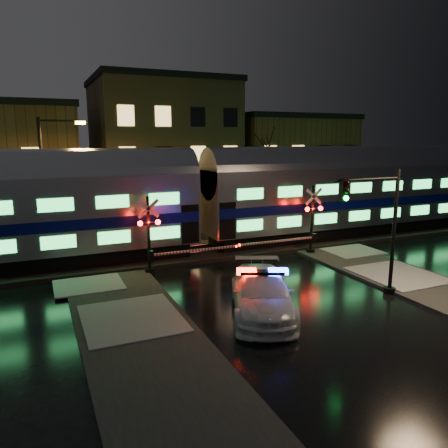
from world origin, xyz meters
The scene contains 11 objects.
ground centered at (0.00, 0.00, 0.00)m, with size 120.00×120.00×0.00m, color black.
ballast centered at (0.00, 5.00, 0.12)m, with size 90.00×4.20×0.24m, color black.
sidewalk_left centered at (-6.50, -6.00, 0.06)m, with size 4.00×20.00×0.12m, color #2D2D2D.
building_mid centered at (2.00, 22.50, 5.75)m, with size 12.00×11.00×11.50m, color brown.
building_right centered at (15.00, 22.00, 4.25)m, with size 12.00×10.00×8.50m, color #51351F.
train centered at (-0.81, 5.00, 3.38)m, with size 51.00×3.12×5.92m.
police_car centered at (-1.72, -4.25, 0.81)m, with size 4.28×6.00×1.79m.
crossing_signal_right centered at (4.78, 2.30, 1.65)m, with size 5.66×0.65×4.00m.
crossing_signal_left centered at (-4.08, 2.30, 1.61)m, with size 5.52×0.64×3.91m.
traffic_light centered at (3.60, -4.59, 2.87)m, with size 3.50×0.66×5.41m.
streetlight centered at (-8.64, 9.00, 4.52)m, with size 2.62×0.27×7.84m.
Camera 1 is at (-9.44, -18.24, 6.68)m, focal length 35.00 mm.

